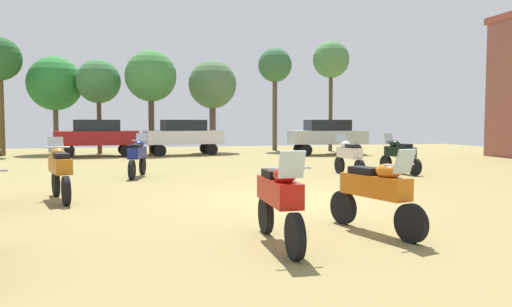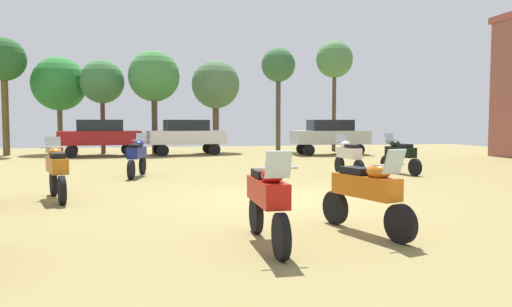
{
  "view_description": "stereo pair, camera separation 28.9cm",
  "coord_description": "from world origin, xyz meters",
  "px_view_note": "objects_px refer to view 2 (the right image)",
  "views": [
    {
      "loc": [
        -3.35,
        -11.27,
        1.88
      ],
      "look_at": [
        0.67,
        6.54,
        0.7
      ],
      "focal_mm": 34.04,
      "sensor_mm": 36.0,
      "label": 1
    },
    {
      "loc": [
        -3.07,
        -11.33,
        1.88
      ],
      "look_at": [
        0.67,
        6.54,
        0.7
      ],
      "focal_mm": 34.04,
      "sensor_mm": 36.0,
      "label": 2
    }
  ],
  "objects_px": {
    "tree_1": "(278,67)",
    "tree_5": "(216,85)",
    "car_1": "(330,134)",
    "tree_8": "(334,61)",
    "motorcycle_12": "(400,154)",
    "tree_3": "(154,77)",
    "car_3": "(186,134)",
    "motorcycle_5": "(268,198)",
    "motorcycle_2": "(137,155)",
    "tree_4": "(4,62)",
    "car_2": "(100,135)",
    "tree_6": "(59,84)",
    "motorcycle_4": "(57,169)",
    "motorcycle_1": "(349,155)",
    "motorcycle_7": "(367,191)",
    "tree_9": "(102,82)"
  },
  "relations": [
    {
      "from": "motorcycle_4",
      "to": "tree_8",
      "type": "relative_size",
      "value": 0.31
    },
    {
      "from": "tree_5",
      "to": "tree_9",
      "type": "bearing_deg",
      "value": -177.01
    },
    {
      "from": "tree_4",
      "to": "tree_6",
      "type": "distance_m",
      "value": 3.2
    },
    {
      "from": "motorcycle_5",
      "to": "tree_5",
      "type": "relative_size",
      "value": 0.39
    },
    {
      "from": "motorcycle_5",
      "to": "car_2",
      "type": "xyz_separation_m",
      "value": [
        -4.56,
        20.55,
        0.44
      ]
    },
    {
      "from": "car_2",
      "to": "tree_4",
      "type": "xyz_separation_m",
      "value": [
        -5.25,
        1.94,
        4.06
      ]
    },
    {
      "from": "motorcycle_12",
      "to": "tree_4",
      "type": "distance_m",
      "value": 22.01
    },
    {
      "from": "motorcycle_1",
      "to": "tree_4",
      "type": "distance_m",
      "value": 20.64
    },
    {
      "from": "motorcycle_12",
      "to": "tree_3",
      "type": "relative_size",
      "value": 0.37
    },
    {
      "from": "motorcycle_2",
      "to": "tree_4",
      "type": "bearing_deg",
      "value": 132.76
    },
    {
      "from": "motorcycle_2",
      "to": "tree_1",
      "type": "xyz_separation_m",
      "value": [
        8.65,
        14.3,
        4.77
      ]
    },
    {
      "from": "tree_8",
      "to": "tree_9",
      "type": "xyz_separation_m",
      "value": [
        -14.31,
        0.65,
        -1.56
      ]
    },
    {
      "from": "tree_5",
      "to": "car_2",
      "type": "bearing_deg",
      "value": -156.16
    },
    {
      "from": "motorcycle_5",
      "to": "tree_5",
      "type": "xyz_separation_m",
      "value": [
        2.15,
        23.51,
        3.46
      ]
    },
    {
      "from": "car_1",
      "to": "car_3",
      "type": "distance_m",
      "value": 8.21
    },
    {
      "from": "motorcycle_12",
      "to": "car_1",
      "type": "distance_m",
      "value": 10.23
    },
    {
      "from": "car_3",
      "to": "tree_1",
      "type": "bearing_deg",
      "value": -69.99
    },
    {
      "from": "motorcycle_4",
      "to": "motorcycle_5",
      "type": "height_order",
      "value": "motorcycle_4"
    },
    {
      "from": "motorcycle_1",
      "to": "motorcycle_12",
      "type": "bearing_deg",
      "value": 4.78
    },
    {
      "from": "motorcycle_1",
      "to": "tree_3",
      "type": "distance_m",
      "value": 15.6
    },
    {
      "from": "tree_4",
      "to": "motorcycle_7",
      "type": "bearing_deg",
      "value": -62.21
    },
    {
      "from": "motorcycle_1",
      "to": "motorcycle_12",
      "type": "height_order",
      "value": "motorcycle_1"
    },
    {
      "from": "tree_3",
      "to": "motorcycle_4",
      "type": "bearing_deg",
      "value": -97.67
    },
    {
      "from": "tree_1",
      "to": "tree_6",
      "type": "relative_size",
      "value": 1.17
    },
    {
      "from": "tree_3",
      "to": "tree_5",
      "type": "xyz_separation_m",
      "value": [
        3.79,
        1.13,
        -0.35
      ]
    },
    {
      "from": "motorcycle_4",
      "to": "motorcycle_2",
      "type": "bearing_deg",
      "value": 52.74
    },
    {
      "from": "motorcycle_5",
      "to": "tree_5",
      "type": "height_order",
      "value": "tree_5"
    },
    {
      "from": "tree_6",
      "to": "car_2",
      "type": "bearing_deg",
      "value": -52.51
    },
    {
      "from": "motorcycle_1",
      "to": "tree_1",
      "type": "height_order",
      "value": "tree_1"
    },
    {
      "from": "tree_6",
      "to": "motorcycle_2",
      "type": "bearing_deg",
      "value": -70.51
    },
    {
      "from": "car_3",
      "to": "tree_8",
      "type": "xyz_separation_m",
      "value": [
        9.53,
        1.67,
        4.62
      ]
    },
    {
      "from": "motorcycle_2",
      "to": "tree_1",
      "type": "height_order",
      "value": "tree_1"
    },
    {
      "from": "car_3",
      "to": "tree_4",
      "type": "height_order",
      "value": "tree_4"
    },
    {
      "from": "motorcycle_7",
      "to": "car_1",
      "type": "relative_size",
      "value": 0.5
    },
    {
      "from": "tree_4",
      "to": "tree_6",
      "type": "xyz_separation_m",
      "value": [
        2.6,
        1.52,
        -1.09
      ]
    },
    {
      "from": "tree_1",
      "to": "tree_5",
      "type": "distance_m",
      "value": 4.51
    },
    {
      "from": "motorcycle_5",
      "to": "car_3",
      "type": "xyz_separation_m",
      "value": [
        0.12,
        20.83,
        0.44
      ]
    },
    {
      "from": "tree_5",
      "to": "motorcycle_12",
      "type": "bearing_deg",
      "value": -71.22
    },
    {
      "from": "motorcycle_2",
      "to": "tree_5",
      "type": "height_order",
      "value": "tree_5"
    },
    {
      "from": "motorcycle_1",
      "to": "tree_8",
      "type": "bearing_deg",
      "value": 67.67
    },
    {
      "from": "motorcycle_7",
      "to": "tree_6",
      "type": "height_order",
      "value": "tree_6"
    },
    {
      "from": "motorcycle_5",
      "to": "tree_8",
      "type": "distance_m",
      "value": 25.01
    },
    {
      "from": "tree_1",
      "to": "tree_8",
      "type": "height_order",
      "value": "tree_8"
    },
    {
      "from": "car_2",
      "to": "tree_3",
      "type": "bearing_deg",
      "value": -65.05
    },
    {
      "from": "tree_3",
      "to": "tree_4",
      "type": "bearing_deg",
      "value": 179.33
    },
    {
      "from": "motorcycle_4",
      "to": "motorcycle_5",
      "type": "relative_size",
      "value": 0.96
    },
    {
      "from": "motorcycle_12",
      "to": "car_2",
      "type": "xyz_separation_m",
      "value": [
        -11.62,
        11.46,
        0.46
      ]
    },
    {
      "from": "motorcycle_1",
      "to": "motorcycle_2",
      "type": "bearing_deg",
      "value": 167.29
    },
    {
      "from": "car_1",
      "to": "tree_5",
      "type": "relative_size",
      "value": 0.76
    },
    {
      "from": "car_1",
      "to": "tree_8",
      "type": "xyz_separation_m",
      "value": [
        1.47,
        3.26,
        4.62
      ]
    }
  ]
}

